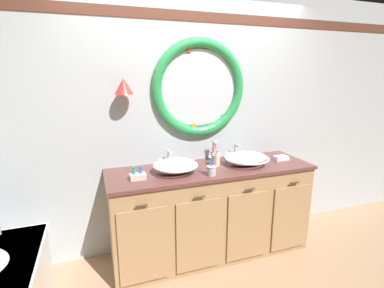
{
  "coord_description": "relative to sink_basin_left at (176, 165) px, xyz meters",
  "views": [
    {
      "loc": [
        -0.96,
        -2.17,
        1.8
      ],
      "look_at": [
        -0.11,
        0.25,
        1.16
      ],
      "focal_mm": 26.79,
      "sensor_mm": 36.0,
      "label": 1
    }
  ],
  "objects": [
    {
      "name": "vanity_counter",
      "position": [
        0.37,
        0.03,
        -0.52
      ],
      "size": [
        2.0,
        0.64,
        0.91
      ],
      "color": "tan",
      "rests_on": "ground_plane"
    },
    {
      "name": "ground_plane",
      "position": [
        0.28,
        -0.22,
        -0.98
      ],
      "size": [
        14.0,
        14.0,
        0.0
      ],
      "primitive_type": "plane",
      "color": "tan"
    },
    {
      "name": "back_wall_assembly",
      "position": [
        0.28,
        0.36,
        0.35
      ],
      "size": [
        6.4,
        0.26,
        2.6
      ],
      "color": "silver",
      "rests_on": "ground_plane"
    },
    {
      "name": "toiletry_basket",
      "position": [
        -0.35,
        -0.06,
        -0.04
      ],
      "size": [
        0.13,
        0.09,
        0.11
      ],
      "color": "beige",
      "rests_on": "vanity_counter"
    },
    {
      "name": "soap_dispenser",
      "position": [
        0.43,
        0.06,
        0.0
      ],
      "size": [
        0.06,
        0.07,
        0.17
      ],
      "color": "#EFE5C6",
      "rests_on": "vanity_counter"
    },
    {
      "name": "sink_basin_right",
      "position": [
        0.74,
        0.0,
        -0.01
      ],
      "size": [
        0.44,
        0.44,
        0.13
      ],
      "color": "white",
      "rests_on": "vanity_counter"
    },
    {
      "name": "toothbrush_holder_left",
      "position": [
        0.28,
        -0.17,
        -0.02
      ],
      "size": [
        0.09,
        0.09,
        0.2
      ],
      "color": "silver",
      "rests_on": "vanity_counter"
    },
    {
      "name": "folded_hand_towel",
      "position": [
        1.15,
        0.01,
        -0.05
      ],
      "size": [
        0.15,
        0.1,
        0.04
      ],
      "color": "white",
      "rests_on": "vanity_counter"
    },
    {
      "name": "sink_basin_left",
      "position": [
        0.0,
        0.0,
        0.0
      ],
      "size": [
        0.41,
        0.41,
        0.14
      ],
      "color": "white",
      "rests_on": "vanity_counter"
    },
    {
      "name": "faucet_set_right",
      "position": [
        0.74,
        0.24,
        -0.01
      ],
      "size": [
        0.24,
        0.13,
        0.16
      ],
      "color": "silver",
      "rests_on": "vanity_counter"
    },
    {
      "name": "faucet_set_left",
      "position": [
        -0.0,
        0.25,
        -0.01
      ],
      "size": [
        0.22,
        0.12,
        0.16
      ],
      "color": "silver",
      "rests_on": "vanity_counter"
    },
    {
      "name": "toothbrush_holder_right",
      "position": [
        0.48,
        0.23,
        -0.01
      ],
      "size": [
        0.08,
        0.08,
        0.22
      ],
      "color": "slate",
      "rests_on": "vanity_counter"
    }
  ]
}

